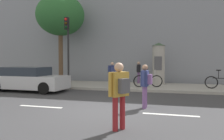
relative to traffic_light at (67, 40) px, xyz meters
The scene contains 14 objects.
ground_plane 7.19m from the traffic_light, 53.39° to the right, with size 80.00×80.00×0.00m, color #38383A.
sidewalk_curb 5.18m from the traffic_light, 24.32° to the left, with size 36.00×4.00×0.15m, color #9E9B93.
lane_markings 7.19m from the traffic_light, 53.39° to the right, with size 25.80×0.16×0.01m.
building_backdrop 8.00m from the traffic_light, 60.06° to the left, with size 36.00×5.00×9.57m, color gray.
traffic_light is the anchor object (origin of this frame).
poster_column 6.16m from the traffic_light, 26.84° to the left, with size 0.90×0.90×2.79m.
street_tree 3.52m from the traffic_light, 126.58° to the left, with size 3.51×3.51×6.41m.
pedestrian_with_backpack 9.06m from the traffic_light, 54.97° to the right, with size 0.53×0.57×1.72m.
pedestrian_in_dark_shirt 7.25m from the traffic_light, 39.38° to the right, with size 0.39×0.65×1.61m.
pedestrian_near_pole 5.37m from the traffic_light, 37.83° to the left, with size 0.35×0.56×1.53m.
pedestrian_tallest 3.39m from the traffic_light, 10.32° to the left, with size 0.52×0.57×1.52m.
bicycle_leaning 9.34m from the traffic_light, ahead, with size 1.74×0.46×1.09m.
bicycle_upright 5.52m from the traffic_light, 10.91° to the left, with size 1.72×0.54×1.09m.
parked_car_red 3.29m from the traffic_light, 136.02° to the right, with size 4.46×1.98×1.39m.
Camera 1 is at (2.53, -7.51, 1.78)m, focal length 36.29 mm.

